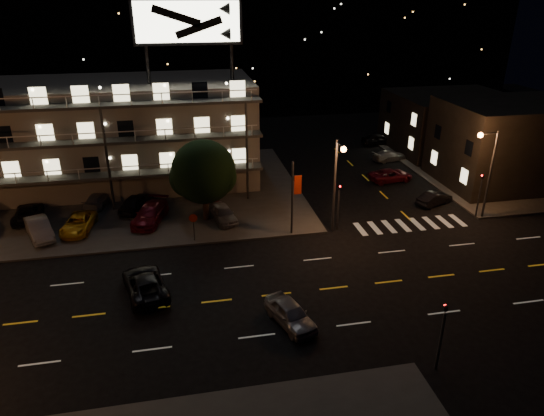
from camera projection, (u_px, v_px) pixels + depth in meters
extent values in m
plane|color=black|center=(247.00, 298.00, 32.06)|extent=(140.00, 140.00, 0.00)
cube|color=#3B3B38|center=(76.00, 198.00, 47.50)|extent=(44.00, 24.00, 0.15)
cube|color=#3B3B38|center=(482.00, 169.00, 55.21)|extent=(16.00, 24.00, 0.15)
cube|color=gray|center=(116.00, 136.00, 49.78)|extent=(28.00, 12.00, 10.00)
cube|color=gray|center=(109.00, 84.00, 47.64)|extent=(28.00, 12.00, 0.50)
cube|color=#3B3B38|center=(111.00, 175.00, 44.35)|extent=(28.00, 1.80, 0.25)
cube|color=#3B3B38|center=(106.00, 142.00, 43.05)|extent=(28.00, 1.80, 0.25)
cube|color=#3B3B38|center=(101.00, 106.00, 41.74)|extent=(28.00, 1.80, 0.25)
cylinder|color=black|center=(148.00, 65.00, 45.73)|extent=(0.36, 0.36, 3.50)
cylinder|color=black|center=(232.00, 62.00, 47.14)|extent=(0.36, 0.36, 3.50)
cube|color=black|center=(188.00, 22.00, 44.91)|extent=(10.20, 0.50, 4.20)
cube|color=white|center=(188.00, 22.00, 44.64)|extent=(9.60, 0.06, 3.60)
cube|color=black|center=(511.00, 143.00, 49.92)|extent=(14.00, 10.00, 8.50)
cube|color=black|center=(450.00, 122.00, 60.98)|extent=(14.00, 12.00, 7.00)
cube|color=black|center=(191.00, 30.00, 89.91)|extent=(120.00, 20.00, 24.00)
cylinder|color=#2D2D30|center=(334.00, 187.00, 39.36)|extent=(0.20, 0.20, 8.00)
cylinder|color=#2D2D30|center=(340.00, 145.00, 37.09)|extent=(0.12, 1.80, 0.12)
sphere|color=#FF863F|center=(344.00, 149.00, 36.41)|extent=(0.44, 0.44, 0.44)
cylinder|color=#2D2D30|center=(490.00, 176.00, 41.81)|extent=(0.20, 0.20, 8.00)
cylinder|color=#2D2D30|center=(489.00, 133.00, 40.12)|extent=(1.80, 0.12, 0.12)
sphere|color=#FF863F|center=(481.00, 135.00, 40.02)|extent=(0.44, 0.44, 0.44)
cylinder|color=#2D2D30|center=(338.00, 210.00, 40.52)|extent=(0.14, 0.14, 3.60)
imported|color=black|center=(340.00, 185.00, 39.58)|extent=(0.20, 0.16, 1.00)
sphere|color=#FF0C0C|center=(340.00, 186.00, 39.52)|extent=(0.14, 0.14, 0.14)
cylinder|color=#2D2D30|center=(440.00, 342.00, 25.28)|extent=(0.14, 0.14, 3.60)
imported|color=black|center=(447.00, 305.00, 24.35)|extent=(0.20, 0.16, 1.00)
sphere|color=#FF0C0C|center=(445.00, 306.00, 24.49)|extent=(0.14, 0.14, 0.14)
cylinder|color=#2D2D30|center=(479.00, 199.00, 42.80)|extent=(0.14, 0.14, 3.60)
imported|color=black|center=(483.00, 174.00, 41.86)|extent=(0.16, 0.20, 1.00)
sphere|color=#FF0C0C|center=(482.00, 176.00, 41.88)|extent=(0.14, 0.14, 0.14)
cylinder|color=#2D2D30|center=(292.00, 199.00, 39.16)|extent=(0.16, 0.16, 6.40)
cube|color=red|center=(298.00, 185.00, 38.75)|extent=(0.60, 0.04, 1.60)
cylinder|color=#2D2D30|center=(194.00, 230.00, 38.79)|extent=(0.08, 0.08, 2.20)
cylinder|color=red|center=(193.00, 218.00, 38.32)|extent=(0.91, 0.04, 0.91)
cylinder|color=black|center=(206.00, 206.00, 42.35)|extent=(0.53, 0.53, 2.54)
sphere|color=black|center=(204.00, 172.00, 41.06)|extent=(5.49, 5.49, 5.49)
sphere|color=black|center=(189.00, 178.00, 41.47)|extent=(3.38, 3.38, 3.38)
sphere|color=black|center=(218.00, 177.00, 41.06)|extent=(3.17, 3.17, 3.17)
imported|color=gray|center=(39.00, 228.00, 39.42)|extent=(3.30, 4.86, 1.52)
imported|color=orange|center=(78.00, 224.00, 40.51)|extent=(2.77, 4.88, 1.28)
imported|color=maroon|center=(150.00, 214.00, 42.09)|extent=(3.59, 5.62, 1.52)
imported|color=gray|center=(223.00, 213.00, 42.26)|extent=(2.58, 4.40, 1.41)
imported|color=black|center=(28.00, 213.00, 42.55)|extent=(2.44, 4.74, 1.28)
imported|color=gray|center=(98.00, 199.00, 45.31)|extent=(2.63, 4.52, 1.23)
imported|color=black|center=(136.00, 202.00, 44.30)|extent=(3.39, 4.86, 1.54)
imported|color=maroon|center=(208.00, 193.00, 46.85)|extent=(1.73, 3.82, 1.22)
imported|color=black|center=(435.00, 198.00, 45.90)|extent=(4.00, 2.67, 1.25)
imported|color=maroon|center=(391.00, 175.00, 51.64)|extent=(4.95, 2.76, 1.31)
imported|color=gray|center=(389.00, 156.00, 57.89)|extent=(4.51, 2.60, 1.23)
imported|color=black|center=(379.00, 139.00, 63.89)|extent=(4.53, 1.93, 1.53)
imported|color=gray|center=(290.00, 314.00, 29.30)|extent=(2.94, 4.51, 1.43)
imported|color=black|center=(145.00, 283.00, 32.30)|extent=(3.61, 5.75, 1.48)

